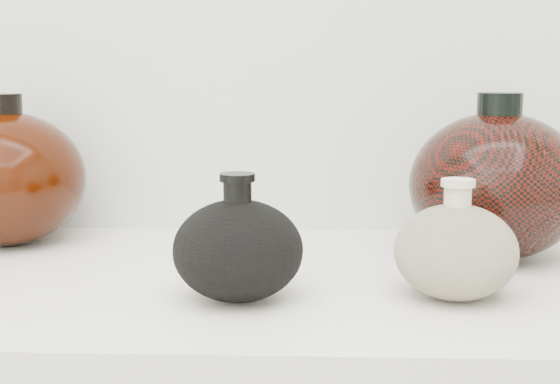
{
  "coord_description": "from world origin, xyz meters",
  "views": [
    {
      "loc": [
        0.06,
        0.09,
        1.14
      ],
      "look_at": [
        0.03,
        0.92,
        1.0
      ],
      "focal_mm": 50.0,
      "sensor_mm": 36.0,
      "label": 1
    }
  ],
  "objects_px": {
    "cream_gourd_vase": "(456,251)",
    "left_round_pot": "(5,178)",
    "black_gourd_vase": "(238,249)",
    "right_round_pot": "(496,185)"
  },
  "relations": [
    {
      "from": "cream_gourd_vase",
      "to": "left_round_pot",
      "type": "relative_size",
      "value": 0.53
    },
    {
      "from": "black_gourd_vase",
      "to": "cream_gourd_vase",
      "type": "bearing_deg",
      "value": 3.39
    },
    {
      "from": "cream_gourd_vase",
      "to": "left_round_pot",
      "type": "height_order",
      "value": "left_round_pot"
    },
    {
      "from": "left_round_pot",
      "to": "right_round_pot",
      "type": "xyz_separation_m",
      "value": [
        0.63,
        -0.05,
        0.0
      ]
    },
    {
      "from": "black_gourd_vase",
      "to": "left_round_pot",
      "type": "distance_m",
      "value": 0.41
    },
    {
      "from": "black_gourd_vase",
      "to": "right_round_pot",
      "type": "relative_size",
      "value": 0.76
    },
    {
      "from": "left_round_pot",
      "to": "right_round_pot",
      "type": "height_order",
      "value": "right_round_pot"
    },
    {
      "from": "black_gourd_vase",
      "to": "cream_gourd_vase",
      "type": "relative_size",
      "value": 1.14
    },
    {
      "from": "right_round_pot",
      "to": "black_gourd_vase",
      "type": "bearing_deg",
      "value": -147.88
    },
    {
      "from": "left_round_pot",
      "to": "right_round_pot",
      "type": "relative_size",
      "value": 1.26
    }
  ]
}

